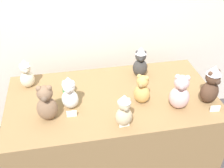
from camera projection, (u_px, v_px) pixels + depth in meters
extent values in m
cube|color=olive|center=(112.00, 130.00, 2.33)|extent=(1.60, 0.85, 0.73)
ellipsoid|color=#7F6047|center=(47.00, 108.00, 1.87)|extent=(0.15, 0.13, 0.18)
sphere|color=#7F6047|center=(45.00, 93.00, 1.80)|extent=(0.11, 0.11, 0.11)
sphere|color=#7F6047|center=(39.00, 89.00, 1.77)|extent=(0.04, 0.04, 0.04)
sphere|color=#7F6047|center=(49.00, 88.00, 1.78)|extent=(0.04, 0.04, 0.04)
sphere|color=brown|center=(44.00, 99.00, 1.77)|extent=(0.04, 0.04, 0.04)
ellipsoid|color=tan|center=(142.00, 94.00, 2.03)|extent=(0.16, 0.15, 0.15)
sphere|color=tan|center=(143.00, 81.00, 1.96)|extent=(0.09, 0.09, 0.09)
sphere|color=tan|center=(139.00, 76.00, 1.95)|extent=(0.03, 0.03, 0.03)
sphere|color=tan|center=(147.00, 78.00, 1.93)|extent=(0.03, 0.03, 0.03)
sphere|color=olive|center=(141.00, 85.00, 1.94)|extent=(0.04, 0.04, 0.04)
ellipsoid|color=#383533|center=(140.00, 68.00, 2.32)|extent=(0.14, 0.13, 0.15)
sphere|color=#383533|center=(141.00, 56.00, 2.26)|extent=(0.09, 0.09, 0.09)
sphere|color=#383533|center=(138.00, 52.00, 2.24)|extent=(0.03, 0.03, 0.03)
sphere|color=#383533|center=(144.00, 52.00, 2.24)|extent=(0.03, 0.03, 0.03)
sphere|color=#32302E|center=(141.00, 59.00, 2.23)|extent=(0.04, 0.04, 0.04)
cone|color=silver|center=(141.00, 50.00, 2.23)|extent=(0.09, 0.09, 0.06)
ellipsoid|color=white|center=(70.00, 99.00, 1.98)|extent=(0.14, 0.13, 0.15)
sphere|color=white|center=(69.00, 87.00, 1.91)|extent=(0.09, 0.09, 0.09)
sphere|color=white|center=(64.00, 83.00, 1.89)|extent=(0.03, 0.03, 0.03)
sphere|color=white|center=(72.00, 83.00, 1.89)|extent=(0.03, 0.03, 0.03)
sphere|color=#B4B3AF|center=(68.00, 91.00, 1.89)|extent=(0.04, 0.04, 0.04)
cone|color=silver|center=(68.00, 80.00, 1.88)|extent=(0.09, 0.09, 0.06)
ellipsoid|color=beige|center=(27.00, 79.00, 2.19)|extent=(0.13, 0.12, 0.14)
sphere|color=beige|center=(25.00, 68.00, 2.13)|extent=(0.08, 0.08, 0.08)
sphere|color=beige|center=(21.00, 66.00, 2.11)|extent=(0.03, 0.03, 0.03)
sphere|color=beige|center=(28.00, 64.00, 2.12)|extent=(0.03, 0.03, 0.03)
sphere|color=#ABA08A|center=(26.00, 71.00, 2.11)|extent=(0.03, 0.03, 0.03)
cone|color=silver|center=(24.00, 63.00, 2.11)|extent=(0.09, 0.09, 0.05)
ellipsoid|color=beige|center=(179.00, 97.00, 1.97)|extent=(0.18, 0.17, 0.18)
sphere|color=beige|center=(182.00, 82.00, 1.89)|extent=(0.11, 0.11, 0.11)
sphere|color=beige|center=(178.00, 77.00, 1.88)|extent=(0.04, 0.04, 0.04)
sphere|color=beige|center=(188.00, 78.00, 1.87)|extent=(0.04, 0.04, 0.04)
sphere|color=#A88783|center=(182.00, 87.00, 1.86)|extent=(0.04, 0.04, 0.04)
ellipsoid|color=#CCB78E|center=(124.00, 116.00, 1.83)|extent=(0.12, 0.11, 0.14)
sphere|color=#CCB78E|center=(124.00, 104.00, 1.77)|extent=(0.08, 0.08, 0.08)
sphere|color=#CCB78E|center=(120.00, 101.00, 1.75)|extent=(0.03, 0.03, 0.03)
sphere|color=#CCB78E|center=(128.00, 100.00, 1.76)|extent=(0.03, 0.03, 0.03)
sphere|color=#9D8E71|center=(126.00, 109.00, 1.75)|extent=(0.04, 0.04, 0.04)
cone|color=silver|center=(124.00, 98.00, 1.74)|extent=(0.09, 0.09, 0.05)
ellipsoid|color=#4C3323|center=(209.00, 92.00, 2.02)|extent=(0.17, 0.16, 0.17)
sphere|color=#4C3323|center=(213.00, 77.00, 1.95)|extent=(0.10, 0.10, 0.10)
sphere|color=#4C3323|center=(211.00, 74.00, 1.91)|extent=(0.04, 0.04, 0.04)
sphere|color=#4C3323|center=(218.00, 71.00, 1.94)|extent=(0.04, 0.04, 0.04)
sphere|color=#412E23|center=(217.00, 82.00, 1.92)|extent=(0.04, 0.04, 0.04)
cone|color=silver|center=(215.00, 70.00, 1.91)|extent=(0.11, 0.11, 0.07)
cylinder|color=#238C3D|center=(68.00, 89.00, 2.11)|extent=(0.08, 0.08, 0.11)
cube|color=white|center=(215.00, 109.00, 1.97)|extent=(0.07, 0.02, 0.05)
cube|color=white|center=(124.00, 124.00, 1.84)|extent=(0.07, 0.01, 0.05)
cube|color=white|center=(72.00, 114.00, 1.92)|extent=(0.07, 0.01, 0.05)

